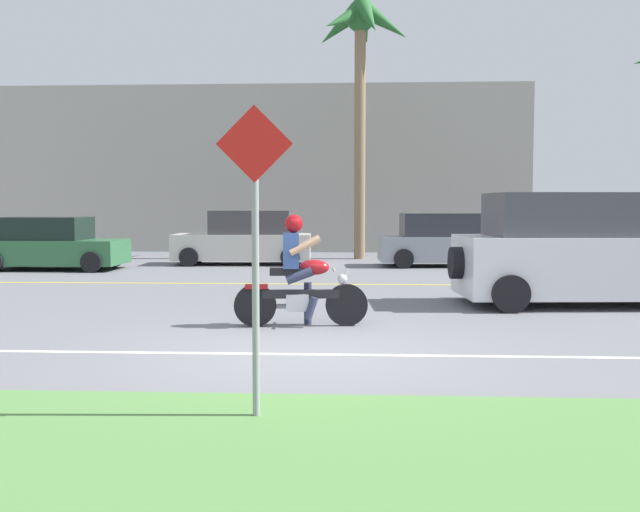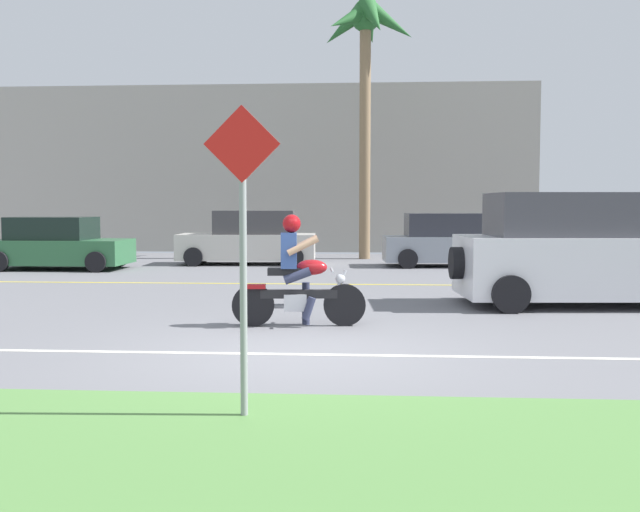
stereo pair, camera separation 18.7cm
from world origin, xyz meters
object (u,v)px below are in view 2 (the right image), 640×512
at_px(palm_tree_0, 365,45).
at_px(street_sign, 243,232).
at_px(parked_car_1, 249,239).
at_px(suv_nearby, 584,251).
at_px(parked_car_0, 58,245).
at_px(parked_car_2, 455,242).
at_px(motorcyclist, 298,279).

height_order(palm_tree_0, street_sign, palm_tree_0).
bearing_deg(parked_car_1, street_sign, -80.78).
height_order(suv_nearby, parked_car_0, suv_nearby).
xyz_separation_m(suv_nearby, parked_car_1, (-7.46, 8.66, -0.22)).
bearing_deg(palm_tree_0, street_sign, -92.63).
xyz_separation_m(suv_nearby, street_sign, (-4.86, -7.42, 0.61)).
relative_size(parked_car_1, parked_car_2, 0.95).
bearing_deg(parked_car_2, street_sign, -102.66).
xyz_separation_m(parked_car_0, parked_car_2, (11.20, 1.74, 0.04)).
distance_m(motorcyclist, parked_car_1, 11.54).
bearing_deg(parked_car_2, motorcyclist, -108.11).
bearing_deg(street_sign, parked_car_2, 77.34).
distance_m(parked_car_1, parked_car_2, 6.15).
relative_size(parked_car_2, palm_tree_0, 0.52).
relative_size(motorcyclist, parked_car_2, 0.45).
bearing_deg(parked_car_0, street_sign, -61.31).
xyz_separation_m(parked_car_0, palm_tree_0, (8.52, 4.56, 6.35)).
relative_size(parked_car_0, street_sign, 1.44).
xyz_separation_m(parked_car_2, palm_tree_0, (-2.68, 2.82, 6.31)).
bearing_deg(parked_car_1, suv_nearby, -49.24).
bearing_deg(parked_car_1, parked_car_2, -3.13).
bearing_deg(parked_car_1, palm_tree_0, 35.69).
height_order(parked_car_2, street_sign, street_sign).
height_order(suv_nearby, street_sign, street_sign).
relative_size(suv_nearby, street_sign, 1.82).
distance_m(parked_car_2, street_sign, 16.16).
xyz_separation_m(parked_car_2, street_sign, (-3.54, -15.75, 0.85)).
bearing_deg(palm_tree_0, parked_car_0, -151.84).
height_order(parked_car_0, palm_tree_0, palm_tree_0).
distance_m(parked_car_0, street_sign, 15.99).
bearing_deg(parked_car_1, motorcyclist, -77.09).
xyz_separation_m(motorcyclist, street_sign, (0.03, -4.84, 0.88)).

